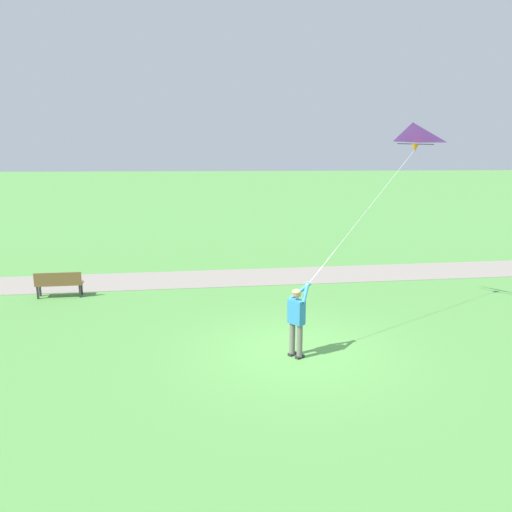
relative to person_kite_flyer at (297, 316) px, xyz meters
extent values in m
plane|color=#569947|center=(0.25, -0.05, -1.05)|extent=(120.00, 120.00, 0.00)
cube|color=gray|center=(7.30, 1.95, -1.04)|extent=(5.25, 32.09, 0.02)
cube|color=#232328|center=(0.09, 0.08, -1.02)|extent=(0.24, 0.25, 0.06)
cylinder|color=slate|center=(0.08, 0.10, -0.60)|extent=(0.14, 0.14, 0.82)
cube|color=#232328|center=(-0.09, -0.08, -1.02)|extent=(0.24, 0.25, 0.06)
cylinder|color=slate|center=(-0.10, -0.06, -0.60)|extent=(0.14, 0.14, 0.82)
cube|color=teal|center=(-0.01, 0.02, 0.11)|extent=(0.45, 0.43, 0.60)
sphere|color=tan|center=(-0.01, 0.02, 0.57)|extent=(0.22, 0.22, 0.22)
ellipsoid|color=tan|center=(-0.02, 0.03, 0.61)|extent=(0.32, 0.32, 0.13)
cylinder|color=teal|center=(0.20, -0.09, 0.56)|extent=(0.21, 0.56, 0.43)
cylinder|color=teal|center=(0.07, -0.21, 0.56)|extent=(0.55, 0.27, 0.43)
sphere|color=tan|center=(0.24, -0.27, 0.69)|extent=(0.10, 0.10, 0.10)
pyramid|color=purple|center=(3.15, -3.55, 4.24)|extent=(1.22, 1.15, 0.58)
cone|color=orange|center=(3.28, -3.70, 3.86)|extent=(0.28, 0.28, 0.22)
cylinder|color=black|center=(3.28, -3.70, 3.97)|extent=(0.90, 0.79, 0.02)
cylinder|color=silver|center=(1.76, -1.98, 2.25)|extent=(3.06, 3.44, 3.13)
cube|color=brown|center=(5.21, 7.29, -0.60)|extent=(0.57, 1.53, 0.05)
cube|color=brown|center=(5.02, 7.27, -0.37)|extent=(0.17, 1.50, 0.40)
cube|color=#2D2D33|center=(5.31, 7.97, -0.82)|extent=(0.07, 0.07, 0.45)
cube|color=#2D2D33|center=(4.99, 7.94, -0.82)|extent=(0.07, 0.07, 0.45)
cube|color=#2D2D33|center=(5.43, 6.63, -0.82)|extent=(0.07, 0.07, 0.45)
cube|color=#2D2D33|center=(5.11, 6.61, -0.82)|extent=(0.07, 0.07, 0.45)
camera|label=1|loc=(-12.54, 1.50, 4.41)|focal=38.63mm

